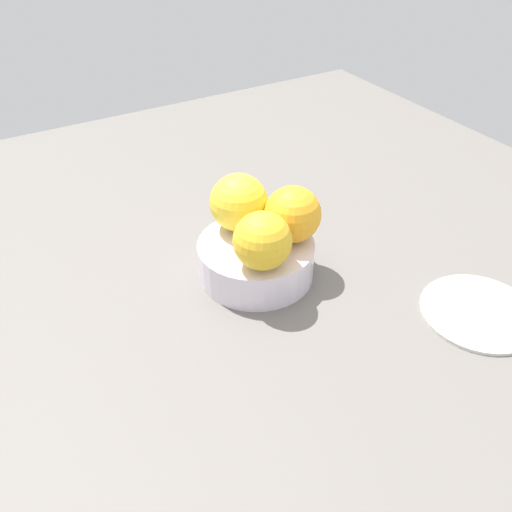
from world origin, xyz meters
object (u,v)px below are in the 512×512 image
orange_in_bowl_1 (293,214)px  fruit_bowl (256,260)px  orange_in_bowl_2 (239,203)px  side_plate (480,311)px  orange_in_bowl_0 (262,241)px

orange_in_bowl_1 → fruit_bowl: bearing=-105.7°
orange_in_bowl_2 → side_plate: (22.51, 17.58, -7.51)cm
orange_in_bowl_2 → side_plate: size_ratio=0.54×
orange_in_bowl_0 → orange_in_bowl_2: 7.90cm
orange_in_bowl_1 → orange_in_bowl_2: 6.59cm
orange_in_bowl_0 → orange_in_bowl_2: (-7.76, 1.46, 0.22)cm
orange_in_bowl_0 → fruit_bowl: bearing=159.1°
fruit_bowl → orange_in_bowl_2: size_ratio=1.99×
orange_in_bowl_2 → side_plate: 29.53cm
orange_in_bowl_1 → side_plate: 23.18cm
fruit_bowl → orange_in_bowl_0: (3.79, -1.45, 5.57)cm
orange_in_bowl_0 → orange_in_bowl_2: bearing=169.3°
orange_in_bowl_1 → side_plate: (17.37, 13.46, -7.36)cm
orange_in_bowl_0 → orange_in_bowl_1: (-2.63, 5.58, 0.07)cm
fruit_bowl → orange_in_bowl_0: size_ratio=2.12×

